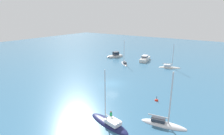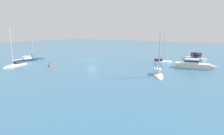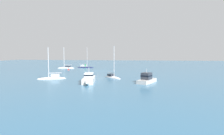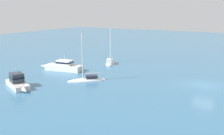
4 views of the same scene
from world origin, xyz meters
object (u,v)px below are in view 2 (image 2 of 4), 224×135
(sloop_1, at_px, (158,74))
(channel_buoy, at_px, (49,66))
(launch, at_px, (194,65))
(yacht, at_px, (30,60))
(powerboat, at_px, (195,57))
(sloop_2, at_px, (161,62))
(sloop, at_px, (16,65))

(sloop_1, xyz_separation_m, channel_buoy, (19.85, 4.05, -0.16))
(sloop_1, xyz_separation_m, launch, (-3.79, -8.57, 0.50))
(yacht, bearing_deg, sloop_1, -75.36)
(powerboat, height_order, sloop_2, sloop_2)
(powerboat, relative_size, sloop_1, 0.87)
(powerboat, distance_m, yacht, 37.71)
(yacht, distance_m, channel_buoy, 9.92)
(sloop_2, relative_size, channel_buoy, 6.64)
(sloop_1, bearing_deg, launch, 132.41)
(sloop, relative_size, sloop_2, 1.08)
(sloop, height_order, sloop_1, sloop)
(sloop, xyz_separation_m, channel_buoy, (-5.91, -3.11, -0.18))
(channel_buoy, bearing_deg, powerboat, -134.47)
(sloop_1, xyz_separation_m, yacht, (29.42, 1.44, -0.03))
(sloop, relative_size, yacht, 1.01)
(sloop_1, height_order, channel_buoy, sloop_1)
(sloop_2, bearing_deg, powerboat, 8.07)
(launch, bearing_deg, sloop, -161.26)
(powerboat, height_order, sloop, sloop)
(powerboat, xyz_separation_m, channel_buoy, (22.32, 22.73, -0.65))
(sloop, relative_size, launch, 1.01)
(powerboat, distance_m, sloop, 38.27)
(powerboat, height_order, sloop_1, sloop_1)
(sloop, xyz_separation_m, launch, (-29.55, -15.73, 0.48))
(powerboat, xyz_separation_m, sloop_2, (5.73, 6.89, -0.53))
(powerboat, bearing_deg, yacht, 57.72)
(yacht, xyz_separation_m, channel_buoy, (-9.57, 2.61, -0.13))
(channel_buoy, bearing_deg, sloop_1, -168.47)
(powerboat, height_order, channel_buoy, powerboat)
(sloop, xyz_separation_m, sloop_2, (-22.50, -18.95, -0.06))
(powerboat, distance_m, sloop_2, 8.98)
(powerboat, relative_size, yacht, 0.78)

